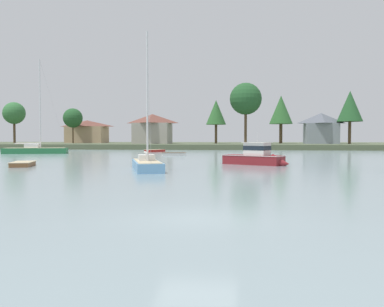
{
  "coord_description": "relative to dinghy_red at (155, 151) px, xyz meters",
  "views": [
    {
      "loc": [
        1.39,
        -12.75,
        2.5
      ],
      "look_at": [
        -4.17,
        33.28,
        0.74
      ],
      "focal_mm": 38.77,
      "sensor_mm": 36.0,
      "label": 1
    }
  ],
  "objects": [
    {
      "name": "ground_plane",
      "position": [
        13.94,
        -59.17,
        -0.15
      ],
      "size": [
        404.73,
        404.73,
        0.0
      ],
      "primitive_type": "plane",
      "color": "gray"
    },
    {
      "name": "far_shore_bank",
      "position": [
        13.94,
        37.79,
        0.39
      ],
      "size": [
        182.13,
        50.97,
        1.09
      ],
      "primitive_type": "cube",
      "color": "#4C563D",
      "rests_on": "ground"
    },
    {
      "name": "dinghy_red",
      "position": [
        0.0,
        0.0,
        0.0
      ],
      "size": [
        3.51,
        4.13,
        0.63
      ],
      "color": "#B2231E",
      "rests_on": "ground"
    },
    {
      "name": "dinghy_wood",
      "position": [
        -3.79,
        -37.68,
        -0.02
      ],
      "size": [
        2.65,
        3.88,
        0.55
      ],
      "color": "brown",
      "rests_on": "ground"
    },
    {
      "name": "sailboat_green",
      "position": [
        -17.05,
        -10.1,
        0.15
      ],
      "size": [
        10.02,
        5.09,
        15.46
      ],
      "color": "#236B3D",
      "rests_on": "ground"
    },
    {
      "name": "sailboat_skyblue",
      "position": [
        7.98,
        -40.42,
        0.08
      ],
      "size": [
        4.14,
        7.77,
        11.01
      ],
      "color": "#669ECC",
      "rests_on": "ground"
    },
    {
      "name": "dinghy_white",
      "position": [
        5.83,
        -14.81,
        -0.0
      ],
      "size": [
        3.6,
        2.27,
        0.61
      ],
      "color": "white",
      "rests_on": "ground"
    },
    {
      "name": "cruiser_maroon",
      "position": [
        16.89,
        -33.23,
        0.33
      ],
      "size": [
        6.51,
        4.86,
        3.67
      ],
      "color": "maroon",
      "rests_on": "ground"
    },
    {
      "name": "shore_tree_center",
      "position": [
        24.94,
        33.41,
        9.25
      ],
      "size": [
        5.77,
        5.77,
        11.93
      ],
      "color": "brown",
      "rests_on": "far_shore_bank"
    },
    {
      "name": "shore_tree_inland_c",
      "position": [
        40.01,
        27.44,
        9.56
      ],
      "size": [
        5.78,
        5.78,
        12.23
      ],
      "color": "brown",
      "rests_on": "far_shore_bank"
    },
    {
      "name": "shore_tree_center_left",
      "position": [
        8.94,
        30.38,
        8.56
      ],
      "size": [
        4.94,
        4.94,
        10.72
      ],
      "color": "brown",
      "rests_on": "far_shore_bank"
    },
    {
      "name": "shore_tree_inland_a",
      "position": [
        -28.15,
        30.88,
        7.43
      ],
      "size": [
        5.01,
        5.01,
        9.02
      ],
      "color": "brown",
      "rests_on": "far_shore_bank"
    },
    {
      "name": "shore_tree_right_mid",
      "position": [
        -45.3,
        32.64,
        8.89
      ],
      "size": [
        5.86,
        5.86,
        10.95
      ],
      "color": "brown",
      "rests_on": "far_shore_bank"
    },
    {
      "name": "shore_tree_far_right",
      "position": [
        16.12,
        22.7,
        11.11
      ],
      "size": [
        7.2,
        7.2,
        13.82
      ],
      "color": "brown",
      "rests_on": "far_shore_bank"
    },
    {
      "name": "cottage_near_water",
      "position": [
        34.05,
        29.98,
        4.72
      ],
      "size": [
        8.12,
        6.62,
        7.31
      ],
      "color": "gray",
      "rests_on": "far_shore_bank"
    },
    {
      "name": "cottage_hillside",
      "position": [
        -27.2,
        38.16,
        4.15
      ],
      "size": [
        11.14,
        7.36,
        6.23
      ],
      "color": "tan",
      "rests_on": "far_shore_bank"
    },
    {
      "name": "cottage_behind_trees",
      "position": [
        -6.49,
        27.91,
        4.66
      ],
      "size": [
        9.29,
        8.22,
        7.21
      ],
      "color": "#9E998E",
      "rests_on": "far_shore_bank"
    }
  ]
}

